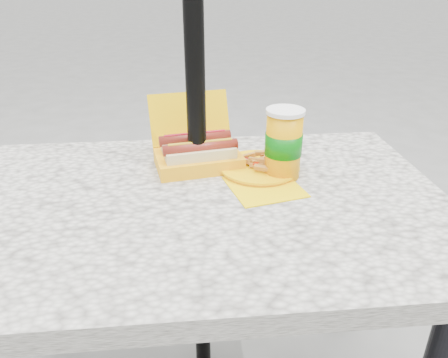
{
  "coord_description": "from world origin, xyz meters",
  "views": [
    {
      "loc": [
        -0.04,
        -0.92,
        1.26
      ],
      "look_at": [
        0.06,
        -0.0,
        0.8
      ],
      "focal_mm": 35.0,
      "sensor_mm": 36.0,
      "label": 1
    }
  ],
  "objects": [
    {
      "name": "umbrella_pole",
      "position": [
        0.0,
        0.16,
        1.1
      ],
      "size": [
        0.05,
        0.05,
        2.2
      ],
      "primitive_type": "cylinder",
      "color": "black",
      "rests_on": "ground"
    },
    {
      "name": "picnic_table",
      "position": [
        0.0,
        0.0,
        0.64
      ],
      "size": [
        1.2,
        0.8,
        0.75
      ],
      "color": "beige",
      "rests_on": "ground"
    },
    {
      "name": "fries_plate",
      "position": [
        0.17,
        0.13,
        0.76
      ],
      "size": [
        0.22,
        0.31,
        0.04
      ],
      "rotation": [
        0.0,
        0.0,
        0.25
      ],
      "color": "#F2C900",
      "rests_on": "picnic_table"
    },
    {
      "name": "soda_cup",
      "position": [
        0.22,
        0.1,
        0.84
      ],
      "size": [
        0.1,
        0.1,
        0.18
      ],
      "rotation": [
        0.0,
        0.0,
        0.09
      ],
      "color": "#E69700",
      "rests_on": "picnic_table"
    },
    {
      "name": "hotdog_box",
      "position": [
        0.0,
        0.19,
        0.79
      ],
      "size": [
        0.26,
        0.24,
        0.18
      ],
      "rotation": [
        0.0,
        0.0,
        0.17
      ],
      "color": "#F5B800",
      "rests_on": "picnic_table"
    }
  ]
}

